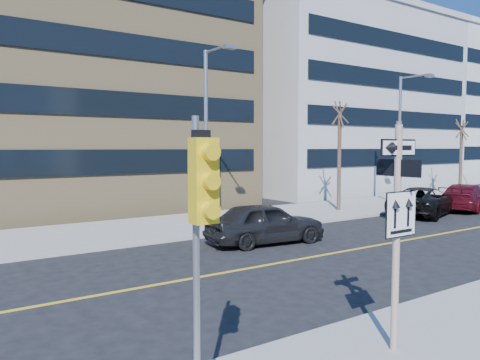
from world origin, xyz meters
TOP-DOWN VIEW (x-y plane):
  - ground at (0.00, 0.00)m, footprint 120.00×120.00m
  - far_sidewalk at (18.00, 12.00)m, footprint 66.00×6.00m
  - road_centerline at (12.00, 4.00)m, footprint 40.00×0.14m
  - sign_pole at (0.00, -2.51)m, footprint 0.92×0.92m
  - traffic_signal at (-4.00, -2.66)m, footprint 0.32×0.45m
  - parked_car_a at (4.17, 6.73)m, footprint 2.45×4.96m
  - parked_car_c at (16.04, 7.87)m, footprint 4.26×6.18m
  - parked_car_d at (20.04, 7.74)m, footprint 3.91×5.88m
  - streetlight_a at (4.00, 10.76)m, footprint 0.55×2.25m
  - streetlight_b at (18.00, 10.76)m, footprint 0.55×2.25m
  - street_tree_west at (13.00, 11.30)m, footprint 1.80×1.80m
  - street_tree_east at (26.00, 11.60)m, footprint 1.80×1.80m
  - building_brick at (2.00, 25.00)m, footprint 18.00×18.00m
  - building_grey_mid at (24.00, 24.00)m, footprint 20.00×16.00m
  - building_grey_far at (45.00, 27.00)m, footprint 18.00×18.00m

SIDE VIEW (x-z plane):
  - ground at x=0.00m, z-range 0.00..0.00m
  - road_centerline at x=12.00m, z-range 0.00..0.01m
  - far_sidewalk at x=18.00m, z-range 0.00..0.15m
  - parked_car_c at x=16.04m, z-range 0.00..1.57m
  - parked_car_d at x=20.04m, z-range 0.00..1.58m
  - parked_car_a at x=4.17m, z-range 0.00..1.62m
  - sign_pole at x=0.00m, z-range 0.41..4.47m
  - traffic_signal at x=-4.00m, z-range 1.03..5.03m
  - streetlight_a at x=4.00m, z-range 0.76..8.76m
  - streetlight_b at x=18.00m, z-range 0.76..8.76m
  - street_tree_east at x=26.00m, z-range 2.07..7.82m
  - street_tree_west at x=13.00m, z-range 2.35..8.70m
  - building_grey_mid at x=24.00m, z-range 0.00..15.00m
  - building_grey_far at x=45.00m, z-range 0.00..16.00m
  - building_brick at x=2.00m, z-range 0.00..18.00m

